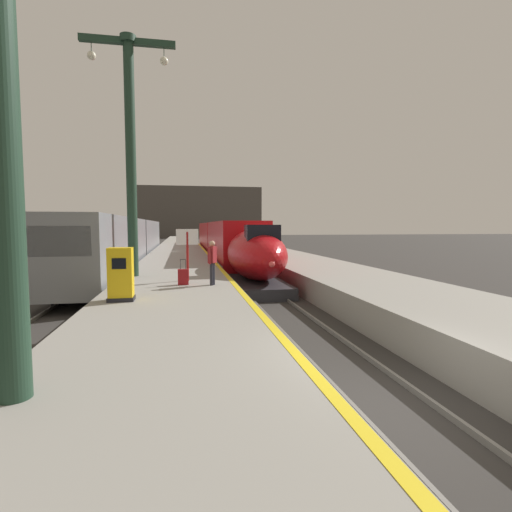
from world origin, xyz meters
The scene contains 16 objects.
ground_plane centered at (0.00, 0.00, 0.00)m, with size 260.00×260.00×0.00m, color #33302D.
platform_left centered at (-4.05, 24.75, 0.53)m, with size 4.80×110.00×1.05m, color gray.
platform_right centered at (4.05, 24.75, 0.53)m, with size 4.80×110.00×1.05m, color gray.
platform_left_safety_stripe centered at (-1.77, 24.75, 1.05)m, with size 0.20×107.80×0.01m, color yellow.
rail_main_left centered at (-0.75, 27.50, 0.06)m, with size 0.08×110.00×0.12m, color slate.
rail_main_right centered at (0.75, 27.50, 0.06)m, with size 0.08×110.00×0.12m, color slate.
rail_secondary_left centered at (-8.85, 27.50, 0.06)m, with size 0.08×110.00×0.12m, color slate.
rail_secondary_right centered at (-7.35, 27.50, 0.06)m, with size 0.08×110.00×0.12m, color slate.
highspeed_train_main centered at (0.00, 28.70, 1.92)m, with size 2.92×38.80×3.60m.
regional_train_adjacent centered at (-8.10, 26.86, 2.13)m, with size 2.85×36.60×3.80m.
station_column_mid centered at (-5.90, 11.89, 7.22)m, with size 4.00×0.68×10.40m.
passenger_near_edge centered at (-2.62, 8.57, 2.04)m, with size 0.37×0.52×1.69m.
rolling_suitcase centered at (-3.71, 8.83, 1.35)m, with size 0.40×0.22×0.98m.
ticket_machine_yellow centered at (-5.55, 5.95, 1.79)m, with size 0.76×0.62×1.60m.
departure_info_board centered at (-3.53, 9.95, 2.56)m, with size 0.90×0.10×2.12m.
terminus_back_wall centered at (0.00, 102.00, 7.00)m, with size 36.00×2.00×14.00m, color #4C4742.
Camera 1 is at (-3.70, -6.22, 3.30)m, focal length 27.37 mm.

